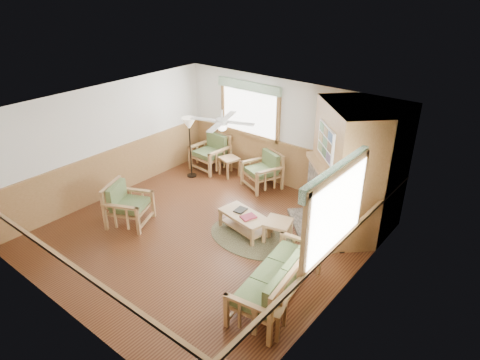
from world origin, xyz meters
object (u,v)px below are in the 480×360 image
Objects in this scene: coffee_table at (244,223)px; floor_lamp_left at (190,148)px; footstool at (278,231)px; armchair_back_left at (210,153)px; sofa at (277,276)px; armchair_left at (129,204)px; end_table_chairs at (229,166)px; end_table_sofa at (270,317)px; floor_lamp_right at (345,214)px; armchair_back_right at (262,171)px.

floor_lamp_left reaches higher than coffee_table.
floor_lamp_left reaches higher than footstool.
armchair_back_left reaches higher than footstool.
armchair_left is at bearing -97.37° from sofa.
footstool is 3.68m from floor_lamp_left.
armchair_left is at bearing -76.12° from floor_lamp_left.
end_table_chairs is (-3.68, 3.15, -0.20)m from sofa.
end_table_chairs is 1.02× the size of end_table_sofa.
coffee_table is 2.09m from floor_lamp_right.
armchair_back_right is 1.76× the size of footstool.
end_table_sofa reaches higher than coffee_table.
end_table_sofa is at bearing 18.48° from sofa.
coffee_table is 3.09m from floor_lamp_left.
footstool is 0.31× the size of floor_lamp_left.
coffee_table is 2.78m from end_table_chairs.
sofa is 2.10× the size of armchair_back_left.
floor_lamp_left is (-0.07, -0.67, 0.34)m from armchair_back_left.
floor_lamp_left is at bearing 173.28° from floor_lamp_right.
armchair_back_right is at bearing 0.00° from end_table_chairs.
end_table_sofa is 2.45m from footstool.
floor_lamp_left reaches higher than armchair_back_left.
floor_lamp_left is (-4.43, 2.48, 0.36)m from sofa.
coffee_table is at bearing -43.55° from end_table_chairs.
end_table_chairs is 1.15m from floor_lamp_left.
armchair_back_right is 3.09m from floor_lamp_right.
end_table_sofa reaches higher than footstool.
armchair_back_right is at bearing 3.75° from armchair_back_left.
armchair_back_right is at bearing 20.21° from floor_lamp_left.
sofa is at bearing -114.51° from armchair_left.
armchair_left is at bearing -139.54° from coffee_table.
armchair_back_left is 1.05× the size of armchair_back_right.
floor_lamp_right is at bearing -1.60° from armchair_back_right.
floor_lamp_left is (-2.76, 1.24, 0.60)m from coffee_table.
coffee_table is 0.74m from footstool.
armchair_back_left is at bearing -158.23° from armchair_back_right.
footstool is at bearing -16.69° from floor_lamp_left.
coffee_table is (2.70, -1.91, -0.26)m from armchair_back_left.
armchair_back_right is at bearing 133.93° from footstool.
sofa is 4.01× the size of end_table_sofa.
sofa is 1.22× the size of floor_lamp_right.
end_table_sofa is at bearing -87.57° from floor_lamp_right.
end_table_chairs is (0.68, 0.00, -0.22)m from armchair_back_left.
sofa reaches higher than end_table_chairs.
armchair_left reaches higher than armchair_back_right.
armchair_back_left reaches higher than end_table_sofa.
floor_lamp_right reaches higher than armchair_back_right.
sofa is at bearing -40.58° from end_table_chairs.
armchair_back_right is at bearing 126.01° from coffee_table.
armchair_left is 0.85× the size of coffee_table.
armchair_back_left is 1.87× the size of end_table_chairs.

